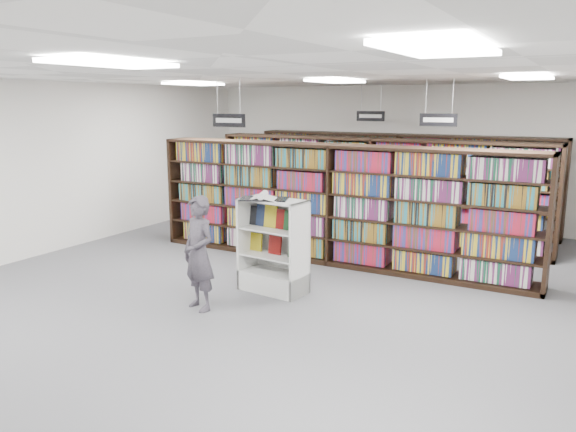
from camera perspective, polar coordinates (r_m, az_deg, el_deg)
The scene contains 18 objects.
floor at distance 8.42m, azimuth -1.14°, elevation -8.01°, with size 12.00×12.00×0.00m, color #4A4A4E.
ceiling at distance 7.95m, azimuth -1.23°, elevation 14.30°, with size 10.00×12.00×0.10m, color white.
wall_back at distance 13.52m, azimuth 11.77°, elevation 6.11°, with size 10.00×0.10×3.20m, color white.
wall_left at distance 11.37m, azimuth -23.60°, elevation 4.42°, with size 0.10×12.00×3.20m, color white.
bookshelf_row_near at distance 9.87m, azimuth 4.67°, elevation 1.18°, with size 7.00×0.60×2.10m.
bookshelf_row_mid at distance 11.70m, azimuth 8.73°, elevation 2.70°, with size 7.00×0.60×2.10m.
bookshelf_row_far at distance 13.29m, azimuth 11.29°, elevation 3.65°, with size 7.00×0.60×2.10m.
aisle_sign_left at distance 9.59m, azimuth -6.03°, elevation 9.76°, with size 0.65×0.02×0.80m.
aisle_sign_right at distance 10.17m, azimuth 15.02°, elevation 9.53°, with size 0.65×0.02×0.80m.
aisle_sign_center at distance 12.68m, azimuth 8.38°, elevation 10.10°, with size 0.65×0.02×0.80m.
troffer_front_center at distance 5.56m, azimuth -17.51°, elevation 14.59°, with size 0.60×1.20×0.04m, color white.
troffer_front_right at distance 4.00m, azimuth 15.15°, elevation 16.15°, with size 0.60×1.20×0.04m, color white.
troffer_back_left at distance 11.29m, azimuth -9.53°, elevation 13.11°, with size 0.60×1.20×0.04m, color white.
troffer_back_center at distance 9.72m, azimuth 4.88°, elevation 13.51°, with size 0.60×1.20×0.04m, color white.
troffer_back_right at distance 8.92m, azimuth 23.21°, elevation 12.84°, with size 0.60×1.20×0.04m, color white.
endcap_display at distance 8.47m, azimuth -1.37°, elevation -4.48°, with size 1.06×0.61×1.41m.
open_book at distance 8.22m, azimuth -2.50°, elevation 1.90°, with size 0.79×0.62×0.13m.
shopper at distance 7.74m, azimuth -9.04°, elevation -3.78°, with size 0.58×0.38×1.58m, color #4A444E.
Camera 1 is at (3.99, -6.86, 2.81)m, focal length 35.00 mm.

